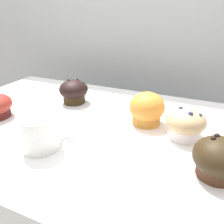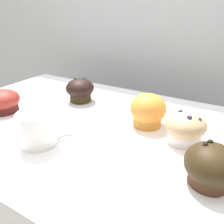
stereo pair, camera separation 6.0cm
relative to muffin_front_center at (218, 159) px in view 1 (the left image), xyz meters
name	(u,v)px [view 1 (the left image)]	position (x,y,z in m)	size (l,w,h in m)	color
wall_back	(143,77)	(-0.35, 0.69, -0.06)	(3.20, 0.10, 1.80)	#B2B7BC
muffin_front_center	(218,159)	(0.00, 0.00, 0.00)	(0.10, 0.10, 0.09)	#492A1B
muffin_back_left	(74,91)	(-0.47, 0.21, 0.00)	(0.10, 0.10, 0.08)	#302412
muffin_front_left	(185,123)	(-0.08, 0.13, 0.00)	(0.10, 0.10, 0.08)	silver
muffin_front_right	(147,109)	(-0.19, 0.16, 0.00)	(0.10, 0.10, 0.09)	#C87D30
coffee_cup	(40,131)	(-0.38, -0.06, 0.00)	(0.09, 0.13, 0.08)	white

